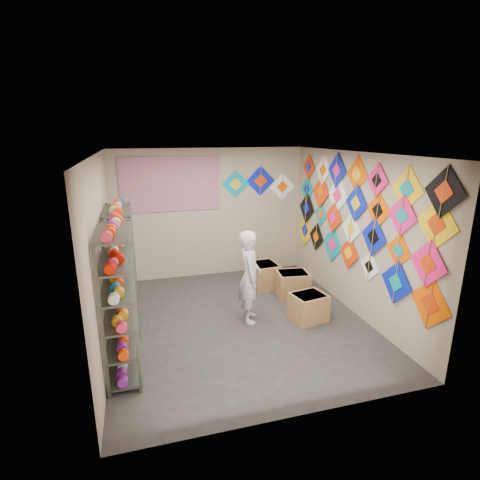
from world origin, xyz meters
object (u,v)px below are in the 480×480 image
object	(u,v)px
shelf_rack_front	(120,303)
shelf_rack_back	(122,268)
carton_a	(308,307)
carton_b	(292,284)
shopkeeper	(250,277)
carton_c	(264,275)

from	to	relation	value
shelf_rack_front	shelf_rack_back	world-z (taller)	same
shelf_rack_front	carton_a	size ratio (longest dim) A/B	3.50
carton_a	carton_b	bearing A→B (deg)	72.09
shelf_rack_back	shopkeeper	distance (m)	2.02
shopkeeper	carton_c	xyz separation A→B (m)	(0.68, 1.22, -0.51)
shelf_rack_front	shopkeeper	bearing A→B (deg)	23.61
carton_c	shopkeeper	bearing A→B (deg)	-123.39
shelf_rack_front	shopkeeper	world-z (taller)	shelf_rack_front
shelf_rack_back	carton_a	world-z (taller)	shelf_rack_back
shelf_rack_front	carton_b	bearing A→B (deg)	26.90
carton_a	carton_c	distance (m)	1.52
shelf_rack_front	carton_c	bearing A→B (deg)	38.25
shopkeeper	carton_a	distance (m)	1.11
shelf_rack_back	shelf_rack_front	bearing A→B (deg)	-90.00
shopkeeper	carton_c	size ratio (longest dim) A/B	2.69
carton_c	shelf_rack_back	bearing A→B (deg)	-167.91
shopkeeper	carton_c	distance (m)	1.49
carton_b	carton_a	bearing A→B (deg)	-90.12
shopkeeper	carton_c	bearing A→B (deg)	-15.93
carton_a	carton_b	xyz separation A→B (m)	(0.12, 0.94, 0.01)
shelf_rack_back	carton_a	bearing A→B (deg)	-13.90
shelf_rack_back	shopkeeper	size ratio (longest dim) A/B	1.25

